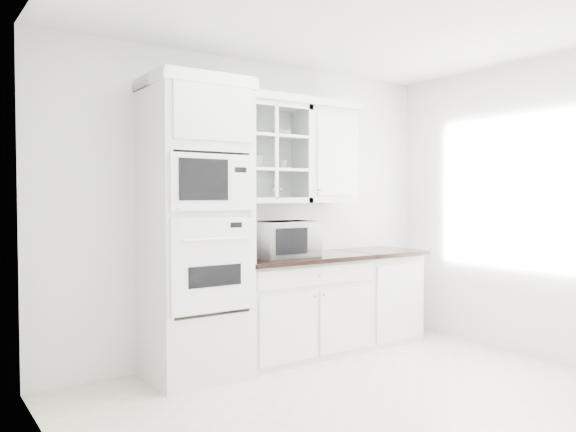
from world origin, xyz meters
TOP-DOWN VIEW (x-y plane):
  - ground at (0.00, 0.00)m, footprint 4.00×3.50m
  - room_shell at (0.00, 0.43)m, footprint 4.00×3.50m
  - oven_column at (-0.75, 1.42)m, footprint 0.76×0.68m
  - base_cabinet_run at (0.28, 1.45)m, footprint 1.32×0.67m
  - extra_base_cabinet at (1.28, 1.45)m, footprint 0.72×0.67m
  - upper_cabinet_glass at (0.03, 1.58)m, footprint 0.80×0.33m
  - upper_cabinet_solid at (0.71, 1.58)m, footprint 0.55×0.33m
  - crown_molding at (-0.07, 1.56)m, footprint 2.14×0.38m
  - countertop_microwave at (0.11, 1.42)m, footprint 0.55×0.46m
  - bowl_a at (-0.10, 1.60)m, footprint 0.24×0.24m
  - bowl_b at (0.20, 1.60)m, footprint 0.21×0.21m
  - cup_a at (-0.09, 1.58)m, footprint 0.16×0.16m
  - cup_b at (0.19, 1.57)m, footprint 0.09×0.09m

SIDE VIEW (x-z plane):
  - ground at x=0.00m, z-range 0.00..0.01m
  - base_cabinet_run at x=0.28m, z-range 0.00..0.92m
  - extra_base_cabinet at x=1.28m, z-range 0.00..0.92m
  - countertop_microwave at x=0.11m, z-range 0.92..1.24m
  - oven_column at x=-0.75m, z-range 0.00..2.40m
  - cup_b at x=0.19m, z-range 1.71..1.79m
  - cup_a at x=-0.09m, z-range 1.71..1.82m
  - room_shell at x=0.00m, z-range 0.43..3.13m
  - upper_cabinet_glass at x=0.03m, z-range 1.40..2.30m
  - upper_cabinet_solid at x=0.71m, z-range 1.40..2.30m
  - bowl_a at x=-0.10m, z-range 2.01..2.06m
  - bowl_b at x=0.20m, z-range 2.01..2.07m
  - crown_molding at x=-0.07m, z-range 2.30..2.37m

